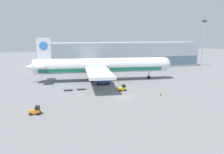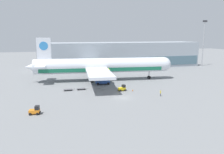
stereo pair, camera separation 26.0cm
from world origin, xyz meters
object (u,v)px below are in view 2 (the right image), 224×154
(light_mast, at_px, (204,40))
(scissor_lift_loader, at_px, (103,78))
(ground_crew_near, at_px, (161,93))
(baggage_dolly_lead, at_px, (68,89))
(airplane_main, at_px, (100,66))
(baggage_dolly_second, at_px, (81,89))
(traffic_cone_near, at_px, (133,90))
(baggage_tug_mid, at_px, (35,111))
(baggage_tug_foreground, at_px, (122,88))

(light_mast, bearing_deg, scissor_lift_loader, -155.28)
(scissor_lift_loader, height_order, ground_crew_near, scissor_lift_loader)
(baggage_dolly_lead, height_order, ground_crew_near, ground_crew_near)
(airplane_main, bearing_deg, ground_crew_near, -59.66)
(light_mast, relative_size, baggage_dolly_second, 7.11)
(light_mast, xyz_separation_m, traffic_cone_near, (-61.58, -44.42, -14.73))
(traffic_cone_near, bearing_deg, baggage_tug_mid, -155.19)
(light_mast, distance_m, baggage_dolly_second, 87.42)
(airplane_main, height_order, scissor_lift_loader, airplane_main)
(light_mast, bearing_deg, traffic_cone_near, -144.19)
(baggage_tug_mid, height_order, baggage_dolly_lead, baggage_tug_mid)
(baggage_dolly_second, bearing_deg, traffic_cone_near, -21.72)
(baggage_dolly_second, distance_m, traffic_cone_near, 17.12)
(light_mast, relative_size, scissor_lift_loader, 4.65)
(baggage_dolly_lead, bearing_deg, baggage_tug_mid, -113.89)
(light_mast, relative_size, airplane_main, 0.45)
(baggage_tug_foreground, bearing_deg, ground_crew_near, -54.12)
(airplane_main, distance_m, scissor_lift_loader, 7.67)
(baggage_tug_foreground, bearing_deg, baggage_dolly_second, 150.12)
(traffic_cone_near, bearing_deg, baggage_dolly_lead, 162.11)
(ground_crew_near, relative_size, traffic_cone_near, 2.57)
(baggage_tug_foreground, height_order, baggage_dolly_lead, baggage_tug_foreground)
(baggage_tug_foreground, xyz_separation_m, baggage_dolly_lead, (-17.01, 5.15, -0.49))
(airplane_main, relative_size, baggage_tug_foreground, 22.16)
(airplane_main, distance_m, baggage_tug_foreground, 19.20)
(airplane_main, relative_size, baggage_dolly_lead, 15.63)
(light_mast, xyz_separation_m, airplane_main, (-67.89, -24.81, -9.23))
(baggage_dolly_second, xyz_separation_m, ground_crew_near, (21.55, -14.47, 0.69))
(scissor_lift_loader, relative_size, baggage_tug_mid, 2.13)
(airplane_main, distance_m, traffic_cone_near, 21.32)
(baggage_tug_mid, bearing_deg, traffic_cone_near, 35.44)
(airplane_main, relative_size, baggage_tug_mid, 21.77)
(light_mast, bearing_deg, baggage_dolly_second, -153.92)
(airplane_main, bearing_deg, baggage_dolly_lead, -129.71)
(baggage_dolly_lead, bearing_deg, light_mast, 25.62)
(baggage_tug_foreground, bearing_deg, light_mast, 25.98)
(baggage_tug_mid, height_order, baggage_dolly_second, baggage_tug_mid)
(baggage_tug_mid, distance_m, baggage_dolly_second, 24.17)
(baggage_dolly_second, bearing_deg, baggage_tug_mid, -123.13)
(baggage_tug_mid, distance_m, baggage_dolly_lead, 22.03)
(ground_crew_near, distance_m, traffic_cone_near, 9.81)
(airplane_main, distance_m, baggage_dolly_second, 17.06)
(ground_crew_near, bearing_deg, airplane_main, 58.56)
(light_mast, distance_m, baggage_tug_foreground, 78.99)
(scissor_lift_loader, xyz_separation_m, traffic_cone_near, (6.86, -12.91, -1.79))
(scissor_lift_loader, height_order, baggage_tug_mid, scissor_lift_loader)
(baggage_tug_mid, bearing_deg, light_mast, 43.16)
(baggage_dolly_lead, bearing_deg, airplane_main, 44.28)
(baggage_dolly_lead, distance_m, ground_crew_near, 29.60)
(scissor_lift_loader, bearing_deg, baggage_dolly_lead, -147.43)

